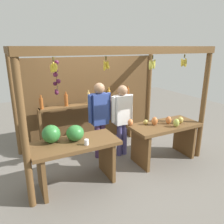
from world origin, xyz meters
The scene contains 7 objects.
ground_plane centered at (0.00, 0.00, 0.00)m, with size 12.00×12.00×0.00m, color slate.
market_stall centered at (0.00, 0.42, 1.30)m, with size 3.45×1.90×2.23m.
fruit_counter_left centered at (-0.96, -0.64, 0.65)m, with size 1.40×0.66×1.04m.
fruit_counter_right centered at (0.91, -0.67, 0.58)m, with size 1.42×0.64×0.92m.
bottle_shelf_unit centered at (-0.16, 0.67, 0.79)m, with size 2.21×0.22×1.32m.
vendor_man centered at (-0.18, 0.00, 0.93)m, with size 0.48×0.21×1.56m.
vendor_woman centered at (0.26, -0.12, 0.89)m, with size 0.48×0.20×1.50m.
Camera 1 is at (-1.84, -3.78, 2.22)m, focal length 34.90 mm.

